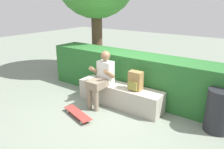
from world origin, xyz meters
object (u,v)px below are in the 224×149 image
person_skater (102,77)px  trash_bin (219,111)px  backpack_on_bench (135,81)px  bench_main (119,95)px  skateboard_near_person (78,113)px

person_skater → trash_bin: person_skater is taller
backpack_on_bench → trash_bin: bearing=6.1°
backpack_on_bench → trash_bin: size_ratio=0.51×
bench_main → backpack_on_bench: size_ratio=5.00×
person_skater → backpack_on_bench: 0.76m
person_skater → skateboard_near_person: person_skater is taller
skateboard_near_person → trash_bin: size_ratio=1.04×
bench_main → trash_bin: 2.03m
bench_main → backpack_on_bench: 0.58m
person_skater → backpack_on_bench: size_ratio=3.04×
skateboard_near_person → trash_bin: trash_bin is taller
skateboard_near_person → backpack_on_bench: 1.36m
person_skater → trash_bin: (2.34, 0.38, -0.26)m
bench_main → person_skater: person_skater is taller
skateboard_near_person → backpack_on_bench: (0.78, 0.95, 0.58)m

